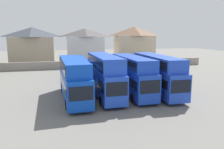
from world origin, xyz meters
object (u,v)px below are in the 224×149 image
object	(u,v)px
bus_5	(79,66)
bus_6	(99,66)
bus_2	(104,74)
house_terrace_right	(134,44)
bus_1	(74,77)
house_terrace_left	(33,46)
house_terrace_centre	(85,46)
bus_4	(157,72)
bus_3	(132,74)
bus_7	(116,64)

from	to	relation	value
bus_5	bus_6	distance (m)	3.67
bus_2	house_terrace_right	size ratio (longest dim) A/B	1.07
bus_1	house_terrace_left	xyz separation A→B (m)	(-8.17, 32.91, 2.12)
bus_5	house_terrace_centre	distance (m)	18.41
bus_4	bus_3	bearing A→B (deg)	-86.41
bus_7	house_terrace_left	bearing A→B (deg)	-135.66
bus_4	house_terrace_left	size ratio (longest dim) A/B	1.10
bus_2	house_terrace_right	world-z (taller)	house_terrace_right
bus_2	bus_3	distance (m)	3.62
bus_3	bus_7	bearing A→B (deg)	172.17
bus_3	house_terrace_right	xyz separation A→B (m)	(11.16, 31.92, 2.26)
bus_1	house_terrace_centre	bearing A→B (deg)	168.32
bus_2	bus_7	xyz separation A→B (m)	(5.19, 14.18, -0.88)
bus_2	bus_6	xyz separation A→B (m)	(1.77, 13.82, -0.95)
bus_6	bus_5	bearing A→B (deg)	-89.27
bus_1	bus_3	distance (m)	7.37
house_terrace_right	house_terrace_centre	bearing A→B (deg)	-179.68
bus_1	bus_5	xyz separation A→B (m)	(1.86, 14.20, -0.77)
bus_1	bus_7	size ratio (longest dim) A/B	1.13
bus_5	bus_1	bearing A→B (deg)	-6.02
bus_3	bus_7	size ratio (longest dim) A/B	1.03
bus_6	house_terrace_left	bearing A→B (deg)	-141.88
bus_6	house_terrace_centre	size ratio (longest dim) A/B	1.17
house_terrace_centre	bus_5	bearing A→B (deg)	-99.79
bus_1	bus_3	bearing A→B (deg)	89.30
bus_6	bus_7	xyz separation A→B (m)	(3.42, 0.36, 0.07)
bus_4	bus_7	size ratio (longest dim) A/B	1.15
bus_7	house_terrace_left	world-z (taller)	house_terrace_left
bus_6	bus_7	distance (m)	3.43
bus_2	bus_7	size ratio (longest dim) A/B	1.07
bus_2	bus_5	world-z (taller)	bus_2
house_terrace_centre	bus_7	bearing A→B (deg)	-77.28
bus_5	bus_6	xyz separation A→B (m)	(3.66, -0.08, -0.00)
bus_5	bus_7	xyz separation A→B (m)	(7.08, 0.28, 0.07)
bus_1	house_terrace_left	size ratio (longest dim) A/B	1.07
bus_5	house_terrace_left	bearing A→B (deg)	-150.38
house_terrace_left	house_terrace_right	bearing A→B (deg)	-1.51
bus_7	house_terrace_centre	world-z (taller)	house_terrace_centre
bus_6	bus_2	bearing A→B (deg)	-5.24
bus_2	bus_6	distance (m)	13.97
house_terrace_left	bus_1	bearing A→B (deg)	-76.06
bus_2	bus_4	world-z (taller)	bus_2
bus_2	bus_5	bearing A→B (deg)	-173.71
bus_1	house_terrace_centre	distance (m)	32.57
bus_4	house_terrace_centre	distance (m)	32.27
bus_3	house_terrace_right	distance (m)	33.89
bus_5	bus_6	world-z (taller)	bus_5
bus_6	house_terrace_right	size ratio (longest dim) A/B	1.08
bus_5	house_terrace_left	distance (m)	21.42
bus_2	house_terrace_left	distance (m)	34.78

